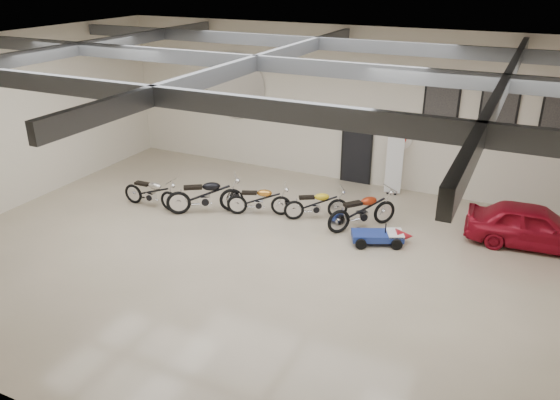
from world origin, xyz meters
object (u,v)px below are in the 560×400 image
at_px(motorcycle_black, 205,195).
at_px(go_kart, 383,233).
at_px(motorcycle_silver, 151,192).
at_px(vintage_car, 533,226).
at_px(motorcycle_red, 362,210).
at_px(motorcycle_gold, 259,199).
at_px(motorcycle_yellow, 316,204).
at_px(banner_stand, 394,166).

relative_size(motorcycle_black, go_kart, 1.35).
distance_m(motorcycle_silver, vintage_car, 10.59).
bearing_deg(motorcycle_red, go_kart, -89.70).
relative_size(motorcycle_silver, motorcycle_gold, 1.03).
distance_m(motorcycle_yellow, go_kart, 2.25).
relative_size(banner_stand, motorcycle_gold, 1.03).
bearing_deg(motorcycle_yellow, motorcycle_red, -31.75).
bearing_deg(vintage_car, motorcycle_yellow, 94.14).
bearing_deg(motorcycle_gold, go_kart, -26.22).
relative_size(motorcycle_gold, vintage_car, 0.55).
bearing_deg(go_kart, motorcycle_red, 115.50).
bearing_deg(motorcycle_gold, motorcycle_yellow, -7.09).
xyz_separation_m(motorcycle_yellow, vintage_car, (5.61, 0.90, 0.09)).
height_order(motorcycle_black, motorcycle_red, motorcycle_black).
height_order(motorcycle_yellow, motorcycle_red, motorcycle_red).
bearing_deg(motorcycle_red, motorcycle_gold, 138.69).
xyz_separation_m(go_kart, vintage_car, (3.47, 1.56, 0.27)).
xyz_separation_m(motorcycle_black, motorcycle_gold, (1.47, 0.56, -0.10)).
relative_size(banner_stand, motorcycle_silver, 1.00).
relative_size(motorcycle_black, motorcycle_gold, 1.20).
relative_size(motorcycle_silver, motorcycle_red, 0.90).
bearing_deg(motorcycle_black, go_kart, -29.97).
bearing_deg(motorcycle_red, vintage_car, -37.60).
distance_m(motorcycle_yellow, motorcycle_red, 1.37).
bearing_deg(vintage_car, motorcycle_silver, 97.31).
height_order(banner_stand, vintage_car, banner_stand).
xyz_separation_m(motorcycle_black, vintage_car, (8.66, 1.91, -0.01)).
distance_m(motorcycle_black, vintage_car, 8.87).
bearing_deg(go_kart, motorcycle_silver, 161.19).
bearing_deg(motorcycle_black, motorcycle_silver, 157.86).
bearing_deg(vintage_car, motorcycle_black, 97.44).
relative_size(motorcycle_black, motorcycle_yellow, 1.22).
bearing_deg(go_kart, motorcycle_gold, 152.20).
bearing_deg(motorcycle_silver, banner_stand, 32.33).
relative_size(banner_stand, motorcycle_yellow, 1.05).
height_order(motorcycle_gold, motorcycle_red, motorcycle_red).
bearing_deg(motorcycle_black, motorcycle_gold, -13.04).
bearing_deg(motorcycle_silver, motorcycle_yellow, 14.71).
bearing_deg(motorcycle_gold, motorcycle_silver, 173.02).
height_order(motorcycle_yellow, vintage_car, vintage_car).
xyz_separation_m(motorcycle_red, vintage_car, (4.24, 0.91, 0.02)).
xyz_separation_m(motorcycle_silver, motorcycle_red, (6.10, 1.34, 0.05)).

